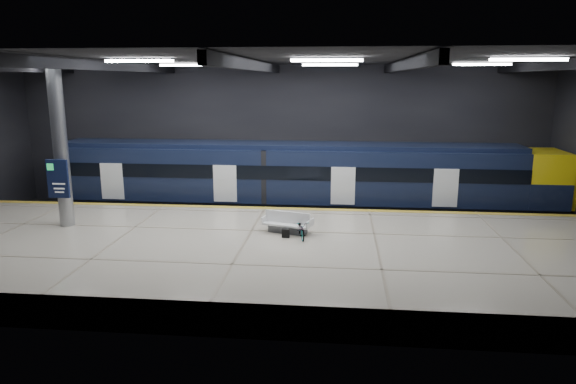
# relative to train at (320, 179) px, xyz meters

# --- Properties ---
(ground) EXTENTS (30.00, 30.00, 0.00)m
(ground) POSITION_rel_train_xyz_m (-2.55, -5.50, -2.06)
(ground) COLOR black
(ground) RESTS_ON ground
(room_shell) EXTENTS (30.10, 16.10, 8.05)m
(room_shell) POSITION_rel_train_xyz_m (-2.55, -5.49, 3.66)
(room_shell) COLOR black
(room_shell) RESTS_ON ground
(platform) EXTENTS (30.00, 11.00, 1.10)m
(platform) POSITION_rel_train_xyz_m (-2.55, -8.00, -1.51)
(platform) COLOR #C0B4A2
(platform) RESTS_ON ground
(safety_strip) EXTENTS (30.00, 0.40, 0.01)m
(safety_strip) POSITION_rel_train_xyz_m (-2.55, -2.75, -0.95)
(safety_strip) COLOR gold
(safety_strip) RESTS_ON platform
(rails) EXTENTS (30.00, 1.52, 0.16)m
(rails) POSITION_rel_train_xyz_m (-2.55, 0.00, -1.98)
(rails) COLOR gray
(rails) RESTS_ON ground
(train) EXTENTS (29.40, 2.84, 3.79)m
(train) POSITION_rel_train_xyz_m (0.00, 0.00, 0.00)
(train) COLOR black
(train) RESTS_ON ground
(bench) EXTENTS (2.14, 1.37, 0.88)m
(bench) POSITION_rel_train_xyz_m (-1.05, -6.66, -0.65)
(bench) COLOR #595B60
(bench) RESTS_ON platform
(bicycle) EXTENTS (0.82, 1.46, 0.73)m
(bicycle) POSITION_rel_train_xyz_m (-0.46, -7.34, -0.60)
(bicycle) COLOR #99999E
(bicycle) RESTS_ON platform
(pannier_bag) EXTENTS (0.31, 0.19, 0.35)m
(pannier_bag) POSITION_rel_train_xyz_m (-1.06, -7.34, -0.78)
(pannier_bag) COLOR black
(pannier_bag) RESTS_ON platform
(info_column) EXTENTS (0.90, 0.78, 6.90)m
(info_column) POSITION_rel_train_xyz_m (-10.55, -6.52, 2.40)
(info_column) COLOR #9EA0A5
(info_column) RESTS_ON platform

